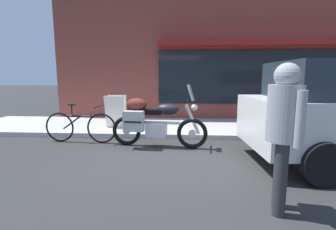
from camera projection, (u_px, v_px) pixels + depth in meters
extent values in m
plane|color=#2D2D2D|center=(155.00, 156.00, 4.92)|extent=(80.00, 80.00, 0.00)
torus|color=black|center=(192.00, 134.00, 5.42)|extent=(0.68, 0.16, 0.67)
cylinder|color=silver|center=(192.00, 134.00, 5.42)|extent=(0.17, 0.08, 0.16)
torus|color=black|center=(127.00, 131.00, 5.68)|extent=(0.68, 0.16, 0.67)
cylinder|color=silver|center=(127.00, 131.00, 5.68)|extent=(0.17, 0.08, 0.16)
cube|color=silver|center=(156.00, 130.00, 5.55)|extent=(0.47, 0.35, 0.32)
cylinder|color=silver|center=(158.00, 123.00, 5.52)|extent=(0.98, 0.17, 0.06)
ellipsoid|color=black|center=(167.00, 109.00, 5.44)|extent=(0.55, 0.34, 0.26)
cube|color=black|center=(149.00, 112.00, 5.52)|extent=(0.62, 0.30, 0.11)
cube|color=black|center=(135.00, 112.00, 5.58)|extent=(0.30, 0.25, 0.18)
cylinder|color=silver|center=(192.00, 119.00, 5.37)|extent=(0.35, 0.11, 0.67)
cylinder|color=black|center=(187.00, 101.00, 5.33)|extent=(0.10, 0.62, 0.04)
cube|color=silver|center=(191.00, 92.00, 5.29)|extent=(0.18, 0.33, 0.35)
sphere|color=#EAEACC|center=(194.00, 107.00, 5.33)|extent=(0.14, 0.14, 0.14)
cube|color=#AEAEAE|center=(134.00, 121.00, 5.36)|extent=(0.46, 0.25, 0.44)
cube|color=black|center=(133.00, 122.00, 5.25)|extent=(0.37, 0.06, 0.03)
ellipsoid|color=#591E19|center=(137.00, 104.00, 5.54)|extent=(0.51, 0.37, 0.28)
torus|color=black|center=(102.00, 128.00, 5.86)|extent=(0.72, 0.08, 0.72)
torus|color=black|center=(60.00, 127.00, 5.99)|extent=(0.72, 0.08, 0.72)
cylinder|color=black|center=(80.00, 116.00, 5.88)|extent=(0.58, 0.07, 0.04)
cylinder|color=black|center=(72.00, 123.00, 5.93)|extent=(0.46, 0.06, 0.33)
cylinder|color=black|center=(72.00, 111.00, 5.89)|extent=(0.03, 0.03, 0.30)
ellipsoid|color=black|center=(71.00, 105.00, 5.86)|extent=(0.23, 0.11, 0.06)
cylinder|color=black|center=(99.00, 107.00, 5.79)|extent=(0.06, 0.48, 0.03)
cylinder|color=black|center=(271.00, 135.00, 5.34)|extent=(0.67, 0.26, 0.66)
cylinder|color=black|center=(323.00, 164.00, 3.55)|extent=(0.67, 0.26, 0.66)
cylinder|color=#2D2D2D|center=(280.00, 173.00, 2.95)|extent=(0.14, 0.14, 0.85)
cylinder|color=#2D2D2D|center=(280.00, 180.00, 2.77)|extent=(0.14, 0.14, 0.85)
cylinder|color=#9E9EA3|center=(285.00, 113.00, 2.75)|extent=(0.48, 0.48, 0.63)
sphere|color=#9E9EA3|center=(287.00, 76.00, 2.68)|extent=(0.28, 0.28, 0.28)
sphere|color=tan|center=(292.00, 76.00, 2.70)|extent=(0.17, 0.17, 0.17)
cylinder|color=#9E9EA3|center=(271.00, 113.00, 2.97)|extent=(0.10, 0.10, 0.60)
cylinder|color=#9E9EA3|center=(300.00, 120.00, 2.53)|extent=(0.10, 0.10, 0.60)
cube|color=silver|center=(115.00, 112.00, 6.99)|extent=(0.55, 0.19, 0.92)
cube|color=silver|center=(117.00, 111.00, 7.21)|extent=(0.55, 0.19, 0.92)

